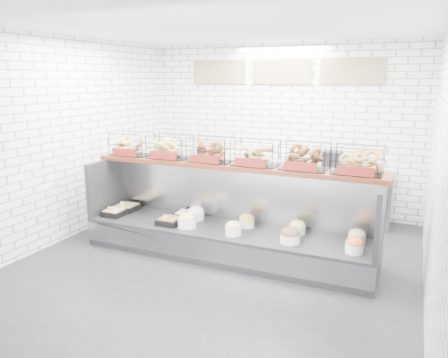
% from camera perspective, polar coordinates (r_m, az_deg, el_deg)
% --- Properties ---
extents(ground, '(5.50, 5.50, 0.00)m').
position_cam_1_polar(ground, '(5.88, -0.92, -10.98)').
color(ground, black).
rests_on(ground, ground).
extents(room_shell, '(5.02, 5.51, 3.01)m').
position_cam_1_polar(room_shell, '(5.93, 1.48, 9.79)').
color(room_shell, white).
rests_on(room_shell, ground).
extents(display_case, '(4.00, 0.90, 1.20)m').
position_cam_1_polar(display_case, '(6.05, 0.46, -6.95)').
color(display_case, black).
rests_on(display_case, ground).
extents(bagel_shelf, '(4.10, 0.50, 0.40)m').
position_cam_1_polar(bagel_shelf, '(5.93, 1.17, 3.27)').
color(bagel_shelf, '#43180E').
rests_on(bagel_shelf, display_case).
extents(prep_counter, '(4.00, 0.60, 1.20)m').
position_cam_1_polar(prep_counter, '(7.89, 6.42, -1.16)').
color(prep_counter, '#93969B').
rests_on(prep_counter, ground).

